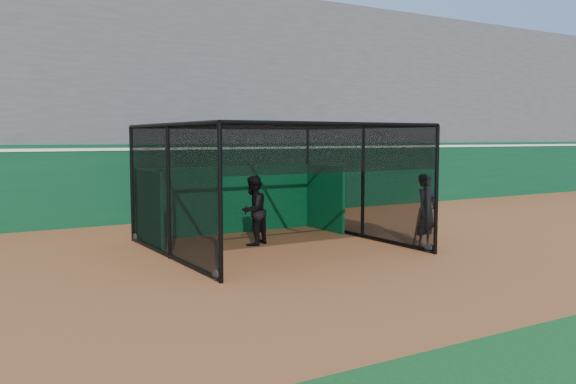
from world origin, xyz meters
TOP-DOWN VIEW (x-y plane):
  - ground at (0.00, 0.00)m, footprint 120.00×120.00m
  - outfield_wall at (0.00, 8.50)m, footprint 50.00×0.50m
  - grandstand at (0.00, 12.27)m, footprint 50.00×7.85m
  - batting_cage at (0.51, 2.45)m, footprint 5.56×5.55m
  - batter at (0.19, 2.98)m, footprint 1.07×1.01m
  - on_deck_player at (3.62, 0.40)m, footprint 0.75×0.59m

SIDE VIEW (x-z plane):
  - ground at x=0.00m, z-range 0.00..0.00m
  - batter at x=0.19m, z-range 0.00..1.75m
  - on_deck_player at x=3.62m, z-range 0.00..1.83m
  - outfield_wall at x=0.00m, z-range 0.04..2.54m
  - batting_cage at x=0.51m, z-range 0.00..2.99m
  - grandstand at x=0.00m, z-range 0.00..8.95m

